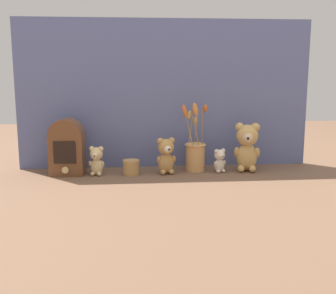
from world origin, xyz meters
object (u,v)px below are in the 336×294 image
at_px(teddy_bear_tiny, 220,160).
at_px(vintage_radio, 67,146).
at_px(flower_vase, 195,153).
at_px(teddy_bear_large, 247,146).
at_px(decorative_tin_tall, 131,167).
at_px(teddy_bear_medium, 166,155).
at_px(teddy_bear_small, 97,160).

xyz_separation_m(teddy_bear_tiny, vintage_radio, (-0.73, 0.02, 0.08)).
bearing_deg(flower_vase, teddy_bear_tiny, -18.97).
relative_size(teddy_bear_large, decorative_tin_tall, 3.03).
relative_size(teddy_bear_tiny, flower_vase, 0.34).
height_order(teddy_bear_tiny, vintage_radio, vintage_radio).
distance_m(flower_vase, decorative_tin_tall, 0.32).
bearing_deg(flower_vase, decorative_tin_tall, -172.17).
bearing_deg(teddy_bear_medium, vintage_radio, 176.94).
bearing_deg(teddy_bear_tiny, teddy_bear_small, -179.60).
height_order(teddy_bear_medium, vintage_radio, vintage_radio).
bearing_deg(teddy_bear_tiny, vintage_radio, 178.31).
distance_m(teddy_bear_medium, decorative_tin_tall, 0.18).
bearing_deg(vintage_radio, flower_vase, 1.68).
relative_size(teddy_bear_tiny, decorative_tin_tall, 1.47).
relative_size(teddy_bear_medium, teddy_bear_tiny, 1.51).
height_order(teddy_bear_medium, teddy_bear_tiny, teddy_bear_medium).
bearing_deg(vintage_radio, decorative_tin_tall, -4.79).
height_order(teddy_bear_medium, flower_vase, flower_vase).
distance_m(teddy_bear_medium, flower_vase, 0.15).
distance_m(teddy_bear_tiny, flower_vase, 0.13).
relative_size(flower_vase, decorative_tin_tall, 4.34).
height_order(vintage_radio, decorative_tin_tall, vintage_radio).
relative_size(teddy_bear_small, vintage_radio, 0.52).
distance_m(teddy_bear_small, teddy_bear_tiny, 0.60).
bearing_deg(teddy_bear_tiny, flower_vase, 161.03).
xyz_separation_m(teddy_bear_medium, vintage_radio, (-0.47, 0.03, 0.05)).
bearing_deg(decorative_tin_tall, flower_vase, 7.83).
bearing_deg(vintage_radio, teddy_bear_tiny, -1.69).
height_order(teddy_bear_large, teddy_bear_small, teddy_bear_large).
height_order(teddy_bear_tiny, flower_vase, flower_vase).
bearing_deg(flower_vase, teddy_bear_small, -174.77).
bearing_deg(decorative_tin_tall, teddy_bear_small, -179.84).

